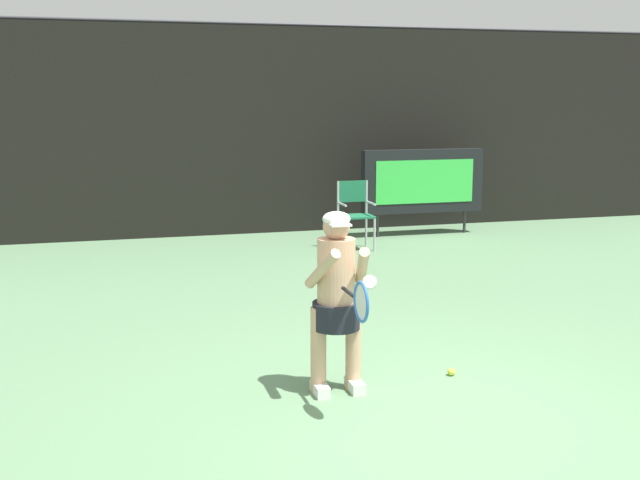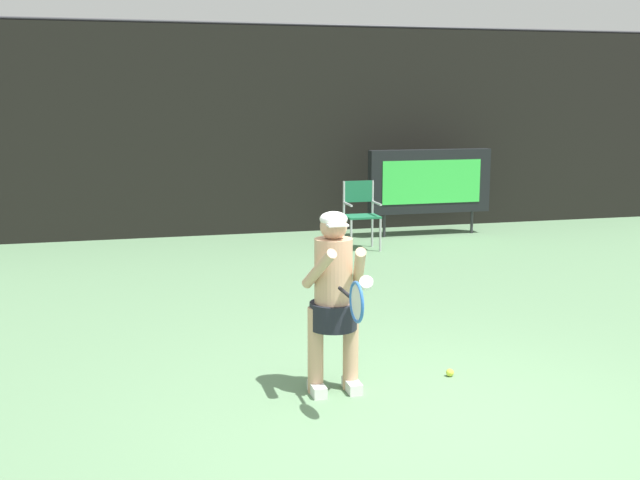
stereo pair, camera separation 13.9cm
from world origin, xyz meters
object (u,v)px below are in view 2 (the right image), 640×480
scoreboard (430,181)px  tennis_player (334,294)px  water_bottle (341,245)px  tennis_ball_loose (450,373)px  umpire_chair (361,211)px  tennis_racket (356,301)px

scoreboard → tennis_player: size_ratio=1.47×
water_bottle → tennis_ball_loose: (-0.62, -5.55, -0.09)m
umpire_chair → water_bottle: bearing=-148.3°
umpire_chair → tennis_player: size_ratio=0.72×
umpire_chair → tennis_ball_loose: umpire_chair is taller
scoreboard → tennis_player: 7.72m
water_bottle → tennis_racket: size_ratio=0.44×
scoreboard → tennis_racket: 8.26m
tennis_ball_loose → umpire_chair: bearing=80.0°
scoreboard → tennis_player: (-3.64, -6.80, -0.12)m
water_bottle → scoreboard: bearing=31.1°
water_bottle → umpire_chair: bearing=31.7°
tennis_player → tennis_racket: size_ratio=2.49×
tennis_player → tennis_ball_loose: size_ratio=22.08×
water_bottle → tennis_ball_loose: size_ratio=3.90×
scoreboard → tennis_player: bearing=-118.2°
scoreboard → water_bottle: bearing=-148.9°
tennis_racket → tennis_ball_loose: (1.08, 0.68, -0.89)m
tennis_player → water_bottle: bearing=73.3°
water_bottle → tennis_racket: tennis_racket is taller
water_bottle → tennis_player: (-1.69, -5.63, 0.70)m
tennis_ball_loose → scoreboard: bearing=69.1°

